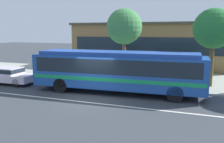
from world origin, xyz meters
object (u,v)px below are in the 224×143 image
at_px(transit_bus, 117,69).
at_px(pedestrian_waiting_near_sign, 160,73).
at_px(bus_stop_sign, 171,65).
at_px(street_tree_near_stop, 124,27).
at_px(street_tree_mid_block, 214,29).
at_px(sedan_behind_bus, 7,74).

distance_m(transit_bus, pedestrian_waiting_near_sign, 3.61).
distance_m(transit_bus, bus_stop_sign, 3.93).
height_order(transit_bus, street_tree_near_stop, street_tree_near_stop).
relative_size(street_tree_near_stop, street_tree_mid_block, 1.05).
xyz_separation_m(sedan_behind_bus, pedestrian_waiting_near_sign, (11.64, 2.82, 0.38)).
height_order(pedestrian_waiting_near_sign, street_tree_mid_block, street_tree_mid_block).
bearing_deg(pedestrian_waiting_near_sign, sedan_behind_bus, -166.39).
xyz_separation_m(sedan_behind_bus, street_tree_mid_block, (15.17, 3.89, 3.56)).
relative_size(transit_bus, street_tree_mid_block, 2.04).
height_order(transit_bus, sedan_behind_bus, transit_bus).
relative_size(transit_bus, street_tree_near_stop, 1.95).
bearing_deg(street_tree_near_stop, street_tree_mid_block, -7.69).
bearing_deg(pedestrian_waiting_near_sign, street_tree_near_stop, 149.38).
height_order(bus_stop_sign, street_tree_near_stop, street_tree_near_stop).
relative_size(sedan_behind_bus, bus_stop_sign, 1.74).
relative_size(sedan_behind_bus, street_tree_near_stop, 0.77).
xyz_separation_m(sedan_behind_bus, bus_stop_sign, (12.50, 2.34, 1.05)).
bearing_deg(bus_stop_sign, street_tree_mid_block, 30.17).
relative_size(bus_stop_sign, street_tree_mid_block, 0.46).
height_order(bus_stop_sign, street_tree_mid_block, street_tree_mid_block).
height_order(transit_bus, bus_stop_sign, transit_bus).
height_order(sedan_behind_bus, bus_stop_sign, bus_stop_sign).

